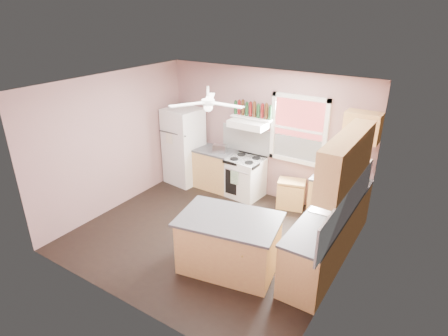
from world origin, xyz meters
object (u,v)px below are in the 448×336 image
Objects in this scene: stove at (245,177)px; refrigerator at (184,146)px; toaster at (220,149)px; cart at (291,195)px; island at (229,244)px.

refrigerator is at bearing -170.45° from stove.
refrigerator is at bearing 165.53° from toaster.
cart is at bearing 10.31° from refrigerator.
stove is at bearing 103.33° from island.
stove is at bearing 10.85° from refrigerator.
refrigerator is 0.96m from toaster.
stove is at bearing 166.85° from cart.
refrigerator is at bearing 129.19° from island.
stove reaches higher than cart.
cart is (2.59, 0.18, -0.60)m from refrigerator.
toaster is 0.82m from stove.
cart is 0.37× the size of island.
refrigerator is 2.03× the size of stove.
toaster is at bearing 9.10° from refrigerator.
cart is 2.32m from island.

